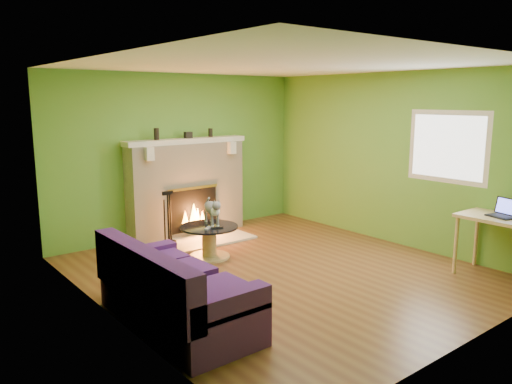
% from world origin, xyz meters
% --- Properties ---
extents(floor, '(5.00, 5.00, 0.00)m').
position_xyz_m(floor, '(0.00, 0.00, 0.00)').
color(floor, brown).
rests_on(floor, ground).
extents(ceiling, '(5.00, 5.00, 0.00)m').
position_xyz_m(ceiling, '(0.00, 0.00, 2.60)').
color(ceiling, white).
rests_on(ceiling, wall_back).
extents(wall_back, '(5.00, 0.00, 5.00)m').
position_xyz_m(wall_back, '(0.00, 2.50, 1.30)').
color(wall_back, '#579530').
rests_on(wall_back, floor).
extents(wall_front, '(5.00, 0.00, 5.00)m').
position_xyz_m(wall_front, '(0.00, -2.50, 1.30)').
color(wall_front, '#579530').
rests_on(wall_front, floor).
extents(wall_left, '(0.00, 5.00, 5.00)m').
position_xyz_m(wall_left, '(-2.25, 0.00, 1.30)').
color(wall_left, '#579530').
rests_on(wall_left, floor).
extents(wall_right, '(0.00, 5.00, 5.00)m').
position_xyz_m(wall_right, '(2.25, 0.00, 1.30)').
color(wall_right, '#579530').
rests_on(wall_right, floor).
extents(window_frame, '(0.00, 1.20, 1.20)m').
position_xyz_m(window_frame, '(2.24, -0.90, 1.55)').
color(window_frame, silver).
rests_on(window_frame, wall_right).
extents(window_pane, '(0.00, 1.06, 1.06)m').
position_xyz_m(window_pane, '(2.23, -0.90, 1.55)').
color(window_pane, white).
rests_on(window_pane, wall_right).
extents(fireplace, '(2.10, 0.46, 1.58)m').
position_xyz_m(fireplace, '(0.00, 2.32, 0.77)').
color(fireplace, beige).
rests_on(fireplace, floor).
extents(hearth, '(1.50, 0.75, 0.03)m').
position_xyz_m(hearth, '(0.00, 1.80, 0.01)').
color(hearth, beige).
rests_on(hearth, floor).
extents(mantel, '(2.10, 0.28, 0.08)m').
position_xyz_m(mantel, '(0.00, 2.30, 1.54)').
color(mantel, beige).
rests_on(mantel, fireplace).
extents(sofa, '(0.87, 1.87, 0.84)m').
position_xyz_m(sofa, '(-1.86, -0.50, 0.32)').
color(sofa, '#4E1A64').
rests_on(sofa, floor).
extents(coffee_table, '(0.81, 0.81, 0.46)m').
position_xyz_m(coffee_table, '(-0.40, 1.06, 0.26)').
color(coffee_table, '#D9B274').
rests_on(coffee_table, floor).
extents(desk, '(0.61, 1.06, 0.78)m').
position_xyz_m(desk, '(1.95, -1.90, 0.69)').
color(desk, '#D9B274').
rests_on(desk, floor).
extents(cat, '(0.40, 0.66, 0.39)m').
position_xyz_m(cat, '(-0.32, 1.11, 0.65)').
color(cat, slate).
rests_on(cat, coffee_table).
extents(remote_silver, '(0.16, 0.14, 0.02)m').
position_xyz_m(remote_silver, '(-0.50, 0.94, 0.47)').
color(remote_silver, '#939396').
rests_on(remote_silver, coffee_table).
extents(remote_black, '(0.16, 0.10, 0.02)m').
position_xyz_m(remote_black, '(-0.38, 0.88, 0.47)').
color(remote_black, black).
rests_on(remote_black, coffee_table).
extents(laptop, '(0.33, 0.35, 0.23)m').
position_xyz_m(laptop, '(1.93, -1.85, 0.89)').
color(laptop, black).
rests_on(laptop, desk).
extents(fire_tools, '(0.22, 0.22, 0.81)m').
position_xyz_m(fire_tools, '(-0.55, 1.95, 0.44)').
color(fire_tools, black).
rests_on(fire_tools, hearth).
extents(mantel_vase_left, '(0.08, 0.08, 0.18)m').
position_xyz_m(mantel_vase_left, '(-0.51, 2.33, 1.67)').
color(mantel_vase_left, black).
rests_on(mantel_vase_left, mantel).
extents(mantel_vase_right, '(0.07, 0.07, 0.14)m').
position_xyz_m(mantel_vase_right, '(0.48, 2.33, 1.65)').
color(mantel_vase_right, black).
rests_on(mantel_vase_right, mantel).
extents(mantel_box, '(0.12, 0.08, 0.10)m').
position_xyz_m(mantel_box, '(0.05, 2.33, 1.63)').
color(mantel_box, black).
rests_on(mantel_box, mantel).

